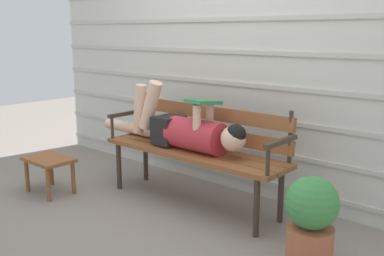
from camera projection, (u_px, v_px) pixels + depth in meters
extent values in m
plane|color=gray|center=(186.00, 206.00, 3.60)|extent=(12.00, 12.00, 0.00)
cube|color=beige|center=(234.00, 67.00, 3.83)|extent=(4.75, 0.06, 2.17)
cube|color=#B7B7AD|center=(230.00, 173.00, 4.01)|extent=(4.75, 0.02, 0.04)
cube|color=#B7B7AD|center=(230.00, 144.00, 3.95)|extent=(4.75, 0.02, 0.04)
cube|color=#B7B7AD|center=(231.00, 114.00, 3.89)|extent=(4.75, 0.02, 0.04)
cube|color=#B7B7AD|center=(231.00, 83.00, 3.83)|extent=(4.75, 0.02, 0.04)
cube|color=#B7B7AD|center=(232.00, 52.00, 3.78)|extent=(4.75, 0.02, 0.04)
cube|color=#B7B7AD|center=(233.00, 19.00, 3.72)|extent=(4.75, 0.02, 0.04)
cube|color=brown|center=(180.00, 156.00, 3.46)|extent=(1.66, 0.13, 0.04)
cube|color=brown|center=(192.00, 152.00, 3.56)|extent=(1.66, 0.13, 0.04)
cube|color=brown|center=(203.00, 149.00, 3.66)|extent=(1.66, 0.13, 0.04)
cube|color=brown|center=(208.00, 133.00, 3.68)|extent=(1.59, 0.05, 0.11)
cube|color=brown|center=(208.00, 113.00, 3.65)|extent=(1.59, 0.05, 0.11)
cylinder|color=#382D23|center=(145.00, 112.00, 4.16)|extent=(0.03, 0.03, 0.38)
cylinder|color=#382D23|center=(290.00, 137.00, 3.17)|extent=(0.03, 0.03, 0.38)
cylinder|color=#382D23|center=(119.00, 166.00, 3.96)|extent=(0.04, 0.04, 0.42)
cylinder|color=#382D23|center=(257.00, 208.00, 3.02)|extent=(0.04, 0.04, 0.42)
cylinder|color=#382D23|center=(146.00, 158.00, 4.20)|extent=(0.04, 0.04, 0.42)
cylinder|color=#382D23|center=(281.00, 195.00, 3.26)|extent=(0.04, 0.04, 0.42)
cube|color=#382D23|center=(126.00, 114.00, 4.03)|extent=(0.04, 0.39, 0.03)
cylinder|color=#382D23|center=(112.00, 127.00, 3.94)|extent=(0.03, 0.03, 0.20)
cube|color=#382D23|center=(281.00, 142.00, 3.00)|extent=(0.04, 0.39, 0.03)
cylinder|color=#382D23|center=(268.00, 161.00, 2.90)|extent=(0.03, 0.03, 0.20)
cylinder|color=#B72D38|center=(196.00, 135.00, 3.50)|extent=(0.48, 0.26, 0.26)
cube|color=black|center=(169.00, 130.00, 3.70)|extent=(0.20, 0.24, 0.23)
sphere|color=beige|center=(233.00, 139.00, 3.26)|extent=(0.19, 0.19, 0.19)
sphere|color=black|center=(236.00, 135.00, 3.24)|extent=(0.16, 0.16, 0.16)
cylinder|color=beige|center=(150.00, 105.00, 3.71)|extent=(0.25, 0.11, 0.43)
cylinder|color=beige|center=(140.00, 109.00, 3.81)|extent=(0.15, 0.09, 0.43)
cylinder|color=beige|center=(136.00, 129.00, 4.07)|extent=(0.80, 0.10, 0.10)
cylinder|color=beige|center=(197.00, 122.00, 3.37)|extent=(0.06, 0.06, 0.26)
cylinder|color=beige|center=(210.00, 119.00, 3.49)|extent=(0.06, 0.06, 0.26)
cube|color=#337A4C|center=(203.00, 102.00, 3.40)|extent=(0.20, 0.27, 0.06)
cube|color=brown|center=(49.00, 159.00, 3.84)|extent=(0.44, 0.30, 0.03)
cylinder|color=brown|center=(27.00, 176.00, 3.90)|extent=(0.04, 0.04, 0.29)
cylinder|color=brown|center=(48.00, 185.00, 3.67)|extent=(0.04, 0.04, 0.29)
cylinder|color=brown|center=(51.00, 170.00, 4.08)|extent=(0.04, 0.04, 0.29)
cylinder|color=brown|center=(73.00, 178.00, 3.85)|extent=(0.04, 0.04, 0.29)
cylinder|color=#AD5B3D|center=(309.00, 247.00, 2.65)|extent=(0.28, 0.28, 0.25)
sphere|color=#3D8442|center=(312.00, 203.00, 2.59)|extent=(0.32, 0.32, 0.32)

